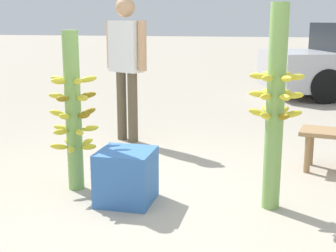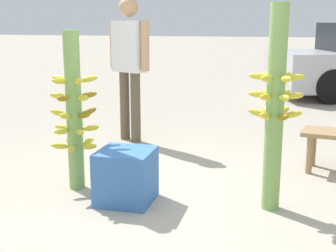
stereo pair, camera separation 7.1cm
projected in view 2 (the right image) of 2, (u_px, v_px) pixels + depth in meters
The scene contains 5 objects.
ground_plane at pixel (166, 206), 3.72m from camera, with size 80.00×80.00×0.00m, color #A89E8C.
banana_stalk_left at pixel (74, 112), 3.99m from camera, with size 0.43×0.43×1.37m.
banana_stalk_center at pixel (275, 107), 3.51m from camera, with size 0.41×0.38×1.58m.
vendor_person at pixel (129, 57), 5.55m from camera, with size 0.60×0.37×1.71m.
produce_crate at pixel (126, 176), 3.78m from camera, with size 0.43×0.43×0.43m.
Camera 2 is at (0.87, -3.38, 1.45)m, focal length 50.00 mm.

